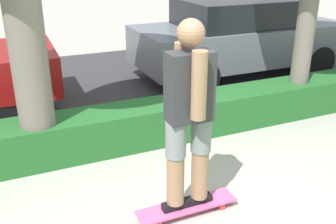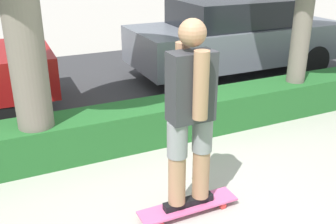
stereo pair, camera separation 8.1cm
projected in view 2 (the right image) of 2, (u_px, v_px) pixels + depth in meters
ground_plane at (198, 207)px, 3.97m from camera, size 60.00×60.00×0.00m
street_asphalt at (91, 86)px, 7.49m from camera, size 13.09×5.00×0.01m
hedge_row at (140, 125)px, 5.21m from camera, size 13.09×0.60×0.52m
skateboard at (188, 206)px, 3.86m from camera, size 1.01×0.24×0.09m
skater_person at (190, 114)px, 3.49m from camera, size 0.52×0.47×1.81m
parked_car_middle at (236, 36)px, 7.93m from camera, size 4.31×1.87×1.53m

